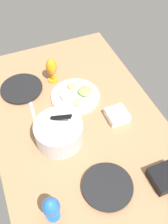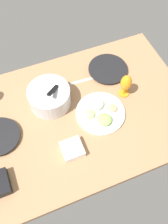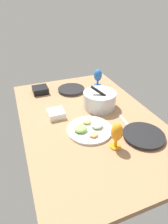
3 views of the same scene
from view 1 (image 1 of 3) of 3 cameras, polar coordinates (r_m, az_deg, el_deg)
name	(u,v)px [view 1 (image 1 of 3)]	position (r cm, az deg, el deg)	size (l,w,h in cm)	color
ground_plane	(76,119)	(164.68, -1.71, -1.68)	(160.00, 104.00, 4.00)	#99704C
dinner_plate_left	(107,187)	(138.56, 5.23, -16.19)	(26.62, 26.62, 2.82)	#4C4C51
dinner_plate_right	(22,89)	(183.11, -13.68, 5.03)	(28.83, 28.83, 2.56)	#4C4C51
mixing_bowl	(59,132)	(148.15, -5.63, -4.41)	(27.86, 27.86, 20.46)	silver
fruit_platter	(76,95)	(173.23, -1.85, 3.69)	(32.71, 32.71, 5.57)	silver
hurricane_glass_orange	(51,68)	(179.98, -7.25, 9.68)	(7.63, 7.63, 18.62)	orange
hurricane_glass_blue	(51,208)	(125.41, -7.29, -20.33)	(8.49, 8.49, 17.71)	blue
square_bowl_white	(117,115)	(161.92, 7.37, -0.66)	(12.68, 12.68, 5.26)	white
square_bowl_black	(165,177)	(144.45, 17.56, -13.65)	(14.52, 14.52, 5.95)	black
fork_by_right_plate	(33,111)	(169.50, -11.33, 0.29)	(18.00, 1.80, 0.60)	silver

